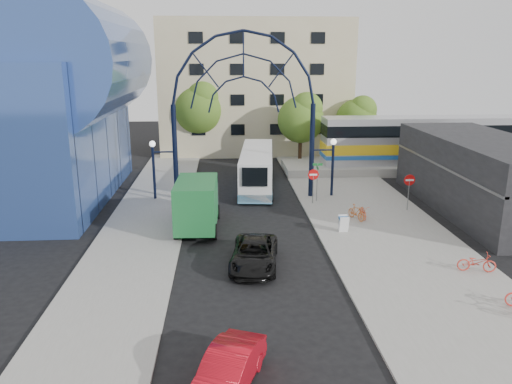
{
  "coord_description": "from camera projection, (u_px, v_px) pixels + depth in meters",
  "views": [
    {
      "loc": [
        -1.49,
        -21.87,
        10.36
      ],
      "look_at": [
        0.35,
        6.0,
        2.68
      ],
      "focal_mm": 35.0,
      "sensor_mm": 36.0,
      "label": 1
    }
  ],
  "objects": [
    {
      "name": "bike_far_a",
      "position": [
        477.0,
        262.0,
        24.31
      ],
      "size": [
        1.92,
        1.02,
        0.96
      ],
      "primitive_type": "imported",
      "rotation": [
        0.0,
        0.0,
        1.35
      ],
      "color": "red",
      "rests_on": "sidewalk_east"
    },
    {
      "name": "do_not_enter_sign",
      "position": [
        409.0,
        184.0,
        33.67
      ],
      "size": [
        0.76,
        0.07,
        2.48
      ],
      "color": "slate",
      "rests_on": "sidewalk_east"
    },
    {
      "name": "gateway_arch",
      "position": [
        244.0,
        82.0,
        35.08
      ],
      "size": [
        13.64,
        0.44,
        12.1
      ],
      "color": "black",
      "rests_on": "ground"
    },
    {
      "name": "train_platform",
      "position": [
        456.0,
        166.0,
        46.21
      ],
      "size": [
        32.0,
        5.0,
        0.8
      ],
      "primitive_type": "cube",
      "color": "gray",
      "rests_on": "ground"
    },
    {
      "name": "transit_hall",
      "position": [
        29.0,
        108.0,
        35.56
      ],
      "size": [
        16.5,
        18.0,
        14.5
      ],
      "color": "#2F4C92",
      "rests_on": "ground"
    },
    {
      "name": "bike_near_a",
      "position": [
        363.0,
        212.0,
        32.38
      ],
      "size": [
        0.66,
        1.65,
        0.85
      ],
      "primitive_type": "imported",
      "rotation": [
        0.0,
        0.0,
        -0.06
      ],
      "color": "#F65F31",
      "rests_on": "sidewalk_east"
    },
    {
      "name": "green_truck",
      "position": [
        198.0,
        203.0,
        30.53
      ],
      "size": [
        2.64,
        6.43,
        3.2
      ],
      "rotation": [
        0.0,
        0.0,
        -0.03
      ],
      "color": "black",
      "rests_on": "ground"
    },
    {
      "name": "street_name_sign",
      "position": [
        317.0,
        174.0,
        35.77
      ],
      "size": [
        0.7,
        0.7,
        2.8
      ],
      "color": "slate",
      "rests_on": "sidewalk_east"
    },
    {
      "name": "apartment_block",
      "position": [
        254.0,
        86.0,
        55.79
      ],
      "size": [
        20.0,
        12.1,
        14.0
      ],
      "color": "tan",
      "rests_on": "ground"
    },
    {
      "name": "stop_sign",
      "position": [
        313.0,
        178.0,
        35.2
      ],
      "size": [
        0.8,
        0.07,
        2.5
      ],
      "color": "slate",
      "rests_on": "sidewalk_east"
    },
    {
      "name": "sandwich_board",
      "position": [
        344.0,
        222.0,
        29.79
      ],
      "size": [
        0.55,
        0.61,
        0.99
      ],
      "color": "white",
      "rests_on": "sidewalk_east"
    },
    {
      "name": "sidewalk_east",
      "position": [
        393.0,
        243.0,
        28.22
      ],
      "size": [
        8.0,
        56.0,
        0.12
      ],
      "primitive_type": "cube",
      "color": "gray",
      "rests_on": "ground"
    },
    {
      "name": "plaza_west",
      "position": [
        140.0,
        237.0,
        29.22
      ],
      "size": [
        5.0,
        50.0,
        0.12
      ],
      "primitive_type": "cube",
      "color": "gray",
      "rests_on": "ground"
    },
    {
      "name": "tree_north_a",
      "position": [
        302.0,
        117.0,
        47.99
      ],
      "size": [
        4.48,
        4.48,
        7.0
      ],
      "color": "#382314",
      "rests_on": "ground"
    },
    {
      "name": "ground",
      "position": [
        257.0,
        279.0,
        23.88
      ],
      "size": [
        120.0,
        120.0,
        0.0
      ],
      "primitive_type": "plane",
      "color": "black",
      "rests_on": "ground"
    },
    {
      "name": "tree_north_c",
      "position": [
        358.0,
        117.0,
        50.38
      ],
      "size": [
        4.16,
        4.16,
        6.5
      ],
      "color": "#382314",
      "rests_on": "ground"
    },
    {
      "name": "commercial_block_east",
      "position": [
        482.0,
        175.0,
        33.85
      ],
      "size": [
        6.0,
        16.0,
        5.0
      ],
      "primitive_type": "cube",
      "color": "black",
      "rests_on": "ground"
    },
    {
      "name": "train_car",
      "position": [
        459.0,
        140.0,
        45.55
      ],
      "size": [
        25.1,
        3.05,
        4.2
      ],
      "color": "#B7B7BC",
      "rests_on": "train_platform"
    },
    {
      "name": "city_bus",
      "position": [
        257.0,
        168.0,
        40.15
      ],
      "size": [
        3.46,
        11.2,
        3.03
      ],
      "rotation": [
        0.0,
        0.0,
        -0.09
      ],
      "color": "silver",
      "rests_on": "ground"
    },
    {
      "name": "black_suv",
      "position": [
        254.0,
        254.0,
        25.12
      ],
      "size": [
        2.87,
        5.15,
        1.36
      ],
      "primitive_type": "imported",
      "rotation": [
        0.0,
        0.0,
        -0.13
      ],
      "color": "black",
      "rests_on": "ground"
    },
    {
      "name": "bike_near_b",
      "position": [
        356.0,
        212.0,
        32.01
      ],
      "size": [
        1.04,
        1.69,
        0.98
      ],
      "primitive_type": "imported",
      "rotation": [
        0.0,
        0.0,
        0.38
      ],
      "color": "orange",
      "rests_on": "sidewalk_east"
    },
    {
      "name": "tree_north_b",
      "position": [
        200.0,
        107.0,
        51.03
      ],
      "size": [
        5.12,
        5.12,
        8.0
      ],
      "color": "#382314",
      "rests_on": "ground"
    },
    {
      "name": "red_sedan",
      "position": [
        227.0,
        371.0,
        15.84
      ],
      "size": [
        2.81,
        4.29,
        1.34
      ],
      "primitive_type": "imported",
      "rotation": [
        0.0,
        0.0,
        -0.38
      ],
      "color": "#AD0A17",
      "rests_on": "ground"
    }
  ]
}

